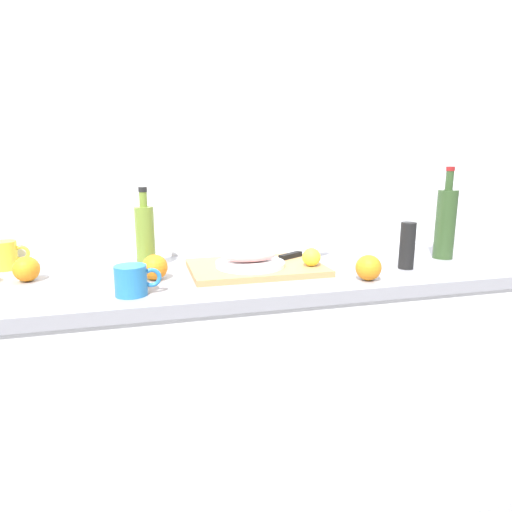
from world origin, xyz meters
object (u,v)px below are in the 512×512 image
cutting_board (256,267)px  white_plate (250,264)px  chef_knife (300,253)px  pepper_mill (407,246)px  wine_bottle (446,222)px  lemon_0 (311,257)px  coffee_mug_0 (132,280)px  coffee_mug_1 (5,255)px  fish_fillet (250,256)px  olive_oil_bottle (145,237)px

cutting_board → white_plate: white_plate is taller
chef_knife → pepper_mill: (0.32, -0.20, 0.05)m
white_plate → wine_bottle: bearing=0.9°
chef_knife → lemon_0: size_ratio=4.23×
wine_bottle → coffee_mug_0: wine_bottle is taller
coffee_mug_1 → coffee_mug_0: bearing=-44.6°
coffee_mug_1 → pepper_mill: pepper_mill is taller
cutting_board → coffee_mug_0: bearing=-156.0°
pepper_mill → white_plate: bearing=170.0°
fish_fillet → olive_oil_bottle: 0.36m
olive_oil_bottle → lemon_0: bearing=-18.1°
pepper_mill → olive_oil_bottle: bearing=166.0°
chef_knife → wine_bottle: size_ratio=0.76×
lemon_0 → wine_bottle: 0.58m
white_plate → lemon_0: size_ratio=3.77×
white_plate → coffee_mug_1: coffee_mug_1 is taller
lemon_0 → coffee_mug_0: size_ratio=0.48×
lemon_0 → wine_bottle: size_ratio=0.18×
fish_fillet → lemon_0: (0.20, -0.05, -0.00)m
pepper_mill → wine_bottle: bearing=24.7°
white_plate → wine_bottle: 0.78m
cutting_board → olive_oil_bottle: size_ratio=1.59×
cutting_board → wine_bottle: (0.74, -0.00, 0.13)m
lemon_0 → olive_oil_bottle: 0.57m
cutting_board → coffee_mug_0: 0.45m
wine_bottle → pepper_mill: wine_bottle is taller
white_plate → olive_oil_bottle: size_ratio=0.83×
chef_knife → lemon_0: (-0.02, -0.16, 0.02)m
coffee_mug_0 → chef_knife: bearing=24.5°
cutting_board → lemon_0: (0.18, -0.07, 0.04)m
white_plate → coffee_mug_1: bearing=162.7°
olive_oil_bottle → wine_bottle: wine_bottle is taller
chef_knife → pepper_mill: pepper_mill is taller
chef_knife → coffee_mug_0: coffee_mug_0 is taller
olive_oil_bottle → coffee_mug_1: 0.49m
lemon_0 → olive_oil_bottle: olive_oil_bottle is taller
fish_fillet → chef_knife: (0.22, 0.11, -0.02)m
chef_knife → wine_bottle: 0.57m
fish_fillet → lemon_0: bearing=-14.9°
lemon_0 → pepper_mill: pepper_mill is taller
olive_oil_bottle → coffee_mug_0: 0.30m
chef_knife → coffee_mug_0: (-0.60, -0.27, 0.01)m
fish_fillet → chef_knife: fish_fillet is taller
lemon_0 → olive_oil_bottle: (-0.54, 0.18, 0.06)m
coffee_mug_0 → fish_fillet: bearing=23.5°
coffee_mug_0 → pepper_mill: bearing=4.5°
coffee_mug_1 → chef_knife: bearing=-8.1°
fish_fillet → coffee_mug_0: (-0.38, -0.17, -0.01)m
fish_fillet → coffee_mug_1: coffee_mug_1 is taller
chef_knife → coffee_mug_1: size_ratio=2.08×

